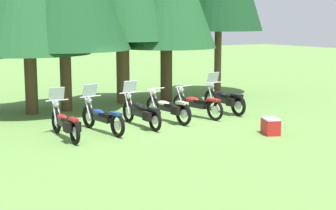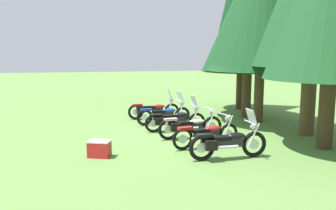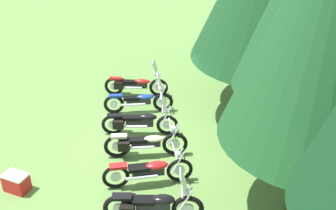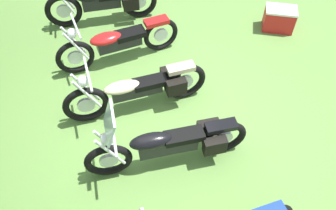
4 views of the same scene
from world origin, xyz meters
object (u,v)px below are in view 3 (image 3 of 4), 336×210
at_px(motorcycle_0, 135,84).
at_px(picnic_cooler, 16,182).
at_px(motorcycle_4, 149,170).
at_px(pine_tree_4, 334,12).
at_px(motorcycle_3, 144,143).
at_px(motorcycle_2, 139,121).
at_px(motorcycle_5, 152,205).
at_px(motorcycle_1, 140,101).

xyz_separation_m(motorcycle_0, picnic_cooler, (5.18, -2.49, -0.20)).
bearing_deg(motorcycle_4, pine_tree_4, -25.50).
bearing_deg(motorcycle_0, motorcycle_4, -78.56).
relative_size(motorcycle_0, pine_tree_4, 0.30).
bearing_deg(motorcycle_3, motorcycle_2, 96.58).
xyz_separation_m(motorcycle_3, motorcycle_5, (2.50, 0.37, 0.04)).
xyz_separation_m(motorcycle_4, picnic_cooler, (0.29, -3.29, -0.21)).
distance_m(motorcycle_4, pine_tree_4, 5.65).
distance_m(motorcycle_0, motorcycle_2, 2.57).
xyz_separation_m(motorcycle_1, picnic_cooler, (3.98, -2.76, -0.20)).
distance_m(motorcycle_1, motorcycle_3, 2.49).
distance_m(motorcycle_3, motorcycle_5, 2.53).
bearing_deg(motorcycle_4, picnic_cooler, 174.15).
bearing_deg(motorcycle_4, motorcycle_1, 87.33).
bearing_deg(motorcycle_5, motorcycle_0, 98.10).
distance_m(motorcycle_0, pine_tree_4, 8.42).
bearing_deg(motorcycle_4, motorcycle_5, -93.57).
xyz_separation_m(motorcycle_2, motorcycle_5, (3.62, 0.61, 0.02)).
relative_size(motorcycle_5, pine_tree_4, 0.31).
relative_size(motorcycle_1, motorcycle_2, 0.99).
xyz_separation_m(motorcycle_5, pine_tree_4, (-0.37, 3.33, 4.31)).
relative_size(motorcycle_0, motorcycle_4, 1.00).
bearing_deg(motorcycle_3, motorcycle_0, 93.41).
relative_size(motorcycle_1, pine_tree_4, 0.31).
xyz_separation_m(motorcycle_1, motorcycle_5, (4.97, 0.70, 0.04)).
bearing_deg(motorcycle_2, motorcycle_3, -78.63).
relative_size(motorcycle_2, picnic_cooler, 3.25).
bearing_deg(motorcycle_5, motorcycle_2, 98.86).
bearing_deg(pine_tree_4, motorcycle_1, -138.71).
relative_size(motorcycle_0, motorcycle_5, 1.00).
bearing_deg(motorcycle_3, picnic_cooler, -159.67).
height_order(motorcycle_1, motorcycle_3, motorcycle_1).
bearing_deg(picnic_cooler, motorcycle_1, 145.30).
height_order(motorcycle_4, pine_tree_4, pine_tree_4).
distance_m(motorcycle_3, motorcycle_4, 1.24).
distance_m(motorcycle_2, pine_tree_4, 6.70).
bearing_deg(motorcycle_5, pine_tree_4, 5.62).
xyz_separation_m(motorcycle_3, picnic_cooler, (1.51, -3.09, -0.20)).
relative_size(motorcycle_3, picnic_cooler, 3.26).
bearing_deg(motorcycle_2, motorcycle_5, -81.37).
relative_size(motorcycle_3, motorcycle_5, 1.02).
height_order(pine_tree_4, picnic_cooler, pine_tree_4).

